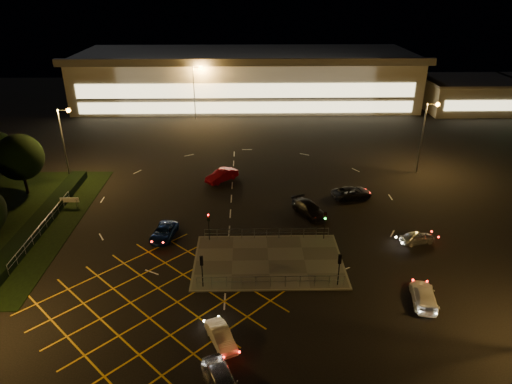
{
  "coord_description": "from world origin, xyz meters",
  "views": [
    {
      "loc": [
        0.02,
        -39.18,
        24.89
      ],
      "look_at": [
        1.04,
        9.63,
        2.0
      ],
      "focal_mm": 32.0,
      "sensor_mm": 36.0,
      "label": 1
    }
  ],
  "objects_px": {
    "signal_sw": "(202,265)",
    "car_circ_red": "(222,175)",
    "car_left_blue": "(164,232)",
    "car_east_grey": "(352,193)",
    "car_near_silver": "(222,382)",
    "car_approach_white": "(424,296)",
    "car_far_dkgrey": "(309,209)",
    "signal_se": "(339,263)",
    "signal_nw": "(209,221)",
    "car_queue_white": "(221,336)",
    "signal_ne": "(325,220)",
    "car_right_silver": "(417,238)"
  },
  "relations": [
    {
      "from": "signal_sw",
      "to": "car_queue_white",
      "type": "height_order",
      "value": "signal_sw"
    },
    {
      "from": "signal_sw",
      "to": "car_circ_red",
      "type": "height_order",
      "value": "signal_sw"
    },
    {
      "from": "car_near_silver",
      "to": "car_approach_white",
      "type": "height_order",
      "value": "car_near_silver"
    },
    {
      "from": "car_circ_red",
      "to": "car_queue_white",
      "type": "bearing_deg",
      "value": -41.77
    },
    {
      "from": "car_near_silver",
      "to": "car_far_dkgrey",
      "type": "distance_m",
      "value": 26.4
    },
    {
      "from": "signal_nw",
      "to": "car_east_grey",
      "type": "bearing_deg",
      "value": 30.26
    },
    {
      "from": "car_far_dkgrey",
      "to": "car_approach_white",
      "type": "height_order",
      "value": "car_far_dkgrey"
    },
    {
      "from": "car_left_blue",
      "to": "car_far_dkgrey",
      "type": "distance_m",
      "value": 16.71
    },
    {
      "from": "signal_ne",
      "to": "car_queue_white",
      "type": "bearing_deg",
      "value": -124.13
    },
    {
      "from": "signal_se",
      "to": "car_near_silver",
      "type": "relative_size",
      "value": 0.68
    },
    {
      "from": "signal_se",
      "to": "car_approach_white",
      "type": "xyz_separation_m",
      "value": [
        6.82,
        -2.43,
        -1.69
      ]
    },
    {
      "from": "signal_sw",
      "to": "car_far_dkgrey",
      "type": "distance_m",
      "value": 17.63
    },
    {
      "from": "car_queue_white",
      "to": "car_far_dkgrey",
      "type": "distance_m",
      "value": 22.4
    },
    {
      "from": "signal_ne",
      "to": "car_far_dkgrey",
      "type": "bearing_deg",
      "value": 98.67
    },
    {
      "from": "signal_nw",
      "to": "signal_se",
      "type": "bearing_deg",
      "value": -33.65
    },
    {
      "from": "car_right_silver",
      "to": "car_queue_white",
      "type": "bearing_deg",
      "value": 112.01
    },
    {
      "from": "car_near_silver",
      "to": "car_circ_red",
      "type": "height_order",
      "value": "car_circ_red"
    },
    {
      "from": "car_left_blue",
      "to": "car_circ_red",
      "type": "bearing_deg",
      "value": 78.65
    },
    {
      "from": "signal_ne",
      "to": "car_right_silver",
      "type": "distance_m",
      "value": 9.73
    },
    {
      "from": "signal_sw",
      "to": "car_near_silver",
      "type": "bearing_deg",
      "value": 101.16
    },
    {
      "from": "car_far_dkgrey",
      "to": "signal_se",
      "type": "bearing_deg",
      "value": -114.12
    },
    {
      "from": "signal_se",
      "to": "signal_nw",
      "type": "relative_size",
      "value": 1.0
    },
    {
      "from": "car_far_dkgrey",
      "to": "car_right_silver",
      "type": "height_order",
      "value": "car_far_dkgrey"
    },
    {
      "from": "car_circ_red",
      "to": "signal_nw",
      "type": "bearing_deg",
      "value": -46.46
    },
    {
      "from": "signal_nw",
      "to": "car_queue_white",
      "type": "height_order",
      "value": "signal_nw"
    },
    {
      "from": "signal_nw",
      "to": "car_approach_white",
      "type": "distance_m",
      "value": 21.58
    },
    {
      "from": "signal_sw",
      "to": "signal_se",
      "type": "height_order",
      "value": "same"
    },
    {
      "from": "car_far_dkgrey",
      "to": "car_east_grey",
      "type": "relative_size",
      "value": 1.03
    },
    {
      "from": "car_queue_white",
      "to": "car_circ_red",
      "type": "relative_size",
      "value": 0.8
    },
    {
      "from": "car_right_silver",
      "to": "signal_sw",
      "type": "bearing_deg",
      "value": 94.8
    },
    {
      "from": "car_far_dkgrey",
      "to": "car_right_silver",
      "type": "xyz_separation_m",
      "value": [
        10.39,
        -6.46,
        -0.13
      ]
    },
    {
      "from": "signal_nw",
      "to": "car_queue_white",
      "type": "bearing_deg",
      "value": -82.55
    },
    {
      "from": "car_approach_white",
      "to": "car_left_blue",
      "type": "bearing_deg",
      "value": -14.36
    },
    {
      "from": "signal_nw",
      "to": "car_near_silver",
      "type": "xyz_separation_m",
      "value": [
        2.22,
        -19.26,
        -1.58
      ]
    },
    {
      "from": "car_near_silver",
      "to": "car_circ_red",
      "type": "bearing_deg",
      "value": 70.09
    },
    {
      "from": "signal_ne",
      "to": "car_left_blue",
      "type": "bearing_deg",
      "value": 177.52
    },
    {
      "from": "signal_se",
      "to": "car_near_silver",
      "type": "xyz_separation_m",
      "value": [
        -9.78,
        -11.28,
        -1.58
      ]
    },
    {
      "from": "car_right_silver",
      "to": "car_far_dkgrey",
      "type": "bearing_deg",
      "value": 44.66
    },
    {
      "from": "signal_ne",
      "to": "car_right_silver",
      "type": "bearing_deg",
      "value": -5.28
    },
    {
      "from": "signal_sw",
      "to": "car_far_dkgrey",
      "type": "xyz_separation_m",
      "value": [
        11.15,
        13.56,
        -1.62
      ]
    },
    {
      "from": "signal_sw",
      "to": "car_left_blue",
      "type": "xyz_separation_m",
      "value": [
        -4.84,
        8.72,
        -1.73
      ]
    },
    {
      "from": "signal_sw",
      "to": "car_left_blue",
      "type": "bearing_deg",
      "value": -60.95
    },
    {
      "from": "signal_sw",
      "to": "car_approach_white",
      "type": "xyz_separation_m",
      "value": [
        18.82,
        -2.43,
        -1.69
      ]
    },
    {
      "from": "car_approach_white",
      "to": "car_far_dkgrey",
      "type": "bearing_deg",
      "value": -53.51
    },
    {
      "from": "car_near_silver",
      "to": "car_approach_white",
      "type": "bearing_deg",
      "value": 5.43
    },
    {
      "from": "signal_se",
      "to": "car_east_grey",
      "type": "xyz_separation_m",
      "value": [
        5.07,
        17.95,
        -1.67
      ]
    },
    {
      "from": "car_far_dkgrey",
      "to": "car_near_silver",
      "type": "bearing_deg",
      "value": -137.46
    },
    {
      "from": "signal_sw",
      "to": "car_far_dkgrey",
      "type": "relative_size",
      "value": 0.61
    },
    {
      "from": "car_left_blue",
      "to": "car_east_grey",
      "type": "bearing_deg",
      "value": 31.55
    },
    {
      "from": "signal_ne",
      "to": "car_far_dkgrey",
      "type": "xyz_separation_m",
      "value": [
        -0.85,
        5.58,
        -1.62
      ]
    }
  ]
}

